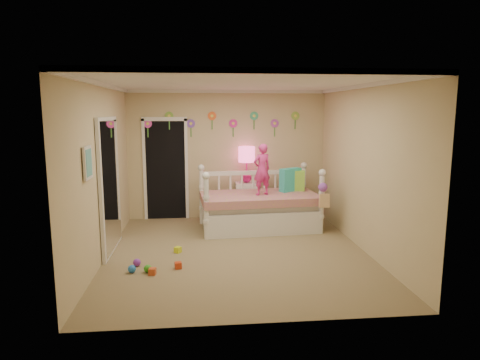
{
  "coord_description": "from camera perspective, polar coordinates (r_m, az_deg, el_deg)",
  "views": [
    {
      "loc": [
        -0.58,
        -6.31,
        2.2
      ],
      "look_at": [
        0.1,
        0.6,
        1.05
      ],
      "focal_mm": 31.55,
      "sensor_mm": 36.0,
      "label": 1
    }
  ],
  "objects": [
    {
      "name": "left_wall",
      "position": [
        6.53,
        -18.13,
        1.02
      ],
      "size": [
        0.01,
        4.5,
        2.6
      ],
      "primitive_type": "cube",
      "color": "tan",
      "rests_on": "floor"
    },
    {
      "name": "child",
      "position": [
        7.71,
        2.99,
        1.42
      ],
      "size": [
        0.4,
        0.34,
        0.94
      ],
      "primitive_type": "imported",
      "rotation": [
        0.0,
        0.0,
        3.51
      ],
      "color": "#E63491",
      "rests_on": "daybed"
    },
    {
      "name": "toy_scatter",
      "position": [
        6.2,
        -10.89,
        -10.99
      ],
      "size": [
        0.9,
        1.36,
        0.11
      ],
      "primitive_type": null,
      "rotation": [
        0.0,
        0.0,
        0.08
      ],
      "color": "#996666",
      "rests_on": "floor"
    },
    {
      "name": "mirror_closet",
      "position": [
        6.85,
        -17.17,
        -0.68
      ],
      "size": [
        0.07,
        1.3,
        2.1
      ],
      "primitive_type": "cube",
      "color": "white",
      "rests_on": "left_wall"
    },
    {
      "name": "pillow_turquoise",
      "position": [
        8.16,
        6.82,
        0.04
      ],
      "size": [
        0.46,
        0.36,
        0.44
      ],
      "primitive_type": "cube",
      "rotation": [
        0.0,
        0.0,
        0.53
      ],
      "color": "#23A9B1",
      "rests_on": "daybed"
    },
    {
      "name": "hanging_bag",
      "position": [
        7.51,
        11.15,
        -2.13
      ],
      "size": [
        0.2,
        0.16,
        0.36
      ],
      "primitive_type": null,
      "color": "beige",
      "rests_on": "daybed"
    },
    {
      "name": "pillow_lime",
      "position": [
        8.21,
        7.26,
        -0.09
      ],
      "size": [
        0.44,
        0.22,
        0.39
      ],
      "primitive_type": "cube",
      "rotation": [
        0.0,
        0.0,
        -0.17
      ],
      "color": "#90D741",
      "rests_on": "daybed"
    },
    {
      "name": "floor",
      "position": [
        6.7,
        -0.35,
        -9.75
      ],
      "size": [
        4.0,
        4.5,
        0.01
      ],
      "primitive_type": "cube",
      "color": "#7F684C",
      "rests_on": "ground"
    },
    {
      "name": "crown_molding",
      "position": [
        6.35,
        -0.38,
        12.76
      ],
      "size": [
        4.0,
        4.5,
        0.06
      ],
      "primitive_type": null,
      "color": "white",
      "rests_on": "ceiling"
    },
    {
      "name": "closet_doorway",
      "position": [
        8.65,
        -10.02,
        1.51
      ],
      "size": [
        0.9,
        0.04,
        2.07
      ],
      "primitive_type": "cube",
      "color": "black",
      "rests_on": "back_wall"
    },
    {
      "name": "table_lamp",
      "position": [
        8.47,
        0.9,
        2.88
      ],
      "size": [
        0.33,
        0.33,
        0.73
      ],
      "color": "#E11E85",
      "rests_on": "nightstand"
    },
    {
      "name": "right_wall",
      "position": [
        6.87,
        16.48,
        1.5
      ],
      "size": [
        0.01,
        4.5,
        2.6
      ],
      "primitive_type": "cube",
      "color": "tan",
      "rests_on": "floor"
    },
    {
      "name": "wall_picture",
      "position": [
        5.62,
        -19.91,
        2.21
      ],
      "size": [
        0.05,
        0.34,
        0.42
      ],
      "primitive_type": "cube",
      "color": "white",
      "rests_on": "left_wall"
    },
    {
      "name": "daybed",
      "position": [
        7.88,
        2.58,
        -2.37
      ],
      "size": [
        2.26,
        1.33,
        1.19
      ],
      "primitive_type": null,
      "rotation": [
        0.0,
        0.0,
        0.07
      ],
      "color": "white",
      "rests_on": "floor"
    },
    {
      "name": "nightstand",
      "position": [
        8.61,
        0.89,
        -2.83
      ],
      "size": [
        0.45,
        0.35,
        0.75
      ],
      "primitive_type": "cube",
      "rotation": [
        0.0,
        0.0,
        0.0
      ],
      "color": "white",
      "rests_on": "floor"
    },
    {
      "name": "back_wall",
      "position": [
        8.62,
        -1.74,
        3.41
      ],
      "size": [
        4.0,
        0.01,
        2.6
      ],
      "primitive_type": "cube",
      "color": "tan",
      "rests_on": "floor"
    },
    {
      "name": "flower_decals",
      "position": [
        8.56,
        -2.36,
        7.65
      ],
      "size": [
        3.4,
        0.02,
        0.5
      ],
      "primitive_type": null,
      "color": "#B2668C",
      "rests_on": "back_wall"
    },
    {
      "name": "ceiling",
      "position": [
        6.35,
        -0.38,
        13.03
      ],
      "size": [
        4.0,
        4.5,
        0.01
      ],
      "primitive_type": "cube",
      "color": "white",
      "rests_on": "floor"
    }
  ]
}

